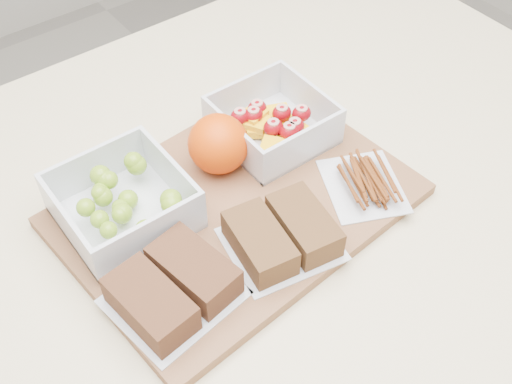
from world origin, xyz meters
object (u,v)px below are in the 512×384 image
fruit_container (272,124)px  pretzel_bag (364,180)px  orange (218,144)px  sandwich_bag_center (282,235)px  sandwich_bag_left (173,287)px  cutting_board (237,205)px  grape_container (124,202)px

fruit_container → pretzel_bag: bearing=-76.5°
orange → sandwich_bag_center: bearing=-96.1°
sandwich_bag_left → pretzel_bag: bearing=-0.7°
cutting_board → sandwich_bag_center: 0.09m
grape_container → sandwich_bag_center: 0.19m
cutting_board → pretzel_bag: (0.14, -0.08, 0.02)m
grape_container → pretzel_bag: size_ratio=1.02×
cutting_board → orange: bearing=69.1°
fruit_container → orange: size_ratio=1.75×
cutting_board → sandwich_bag_left: 0.16m
grape_container → pretzel_bag: bearing=-27.6°
fruit_container → orange: 0.09m
cutting_board → sandwich_bag_left: sandwich_bag_left is taller
sandwich_bag_center → orange: bearing=83.9°
pretzel_bag → grape_container: bearing=152.4°
fruit_container → sandwich_bag_center: size_ratio=0.95×
cutting_board → grape_container: (-0.12, 0.06, 0.03)m
pretzel_bag → cutting_board: bearing=151.9°
cutting_board → orange: size_ratio=5.32×
sandwich_bag_left → sandwich_bag_center: (0.14, -0.01, -0.00)m
sandwich_bag_left → orange: bearing=41.4°
sandwich_bag_left → sandwich_bag_center: 0.14m
grape_container → sandwich_bag_left: 0.14m
cutting_board → orange: 0.08m
grape_container → fruit_container: (0.23, 0.01, -0.00)m
fruit_container → sandwich_bag_left: bearing=-150.2°
sandwich_bag_left → fruit_container: bearing=29.8°
cutting_board → fruit_container: 0.13m
fruit_container → pretzel_bag: fruit_container is taller
orange → sandwich_bag_left: 0.21m
orange → sandwich_bag_center: size_ratio=0.54×
grape_container → fruit_container: bearing=1.5°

